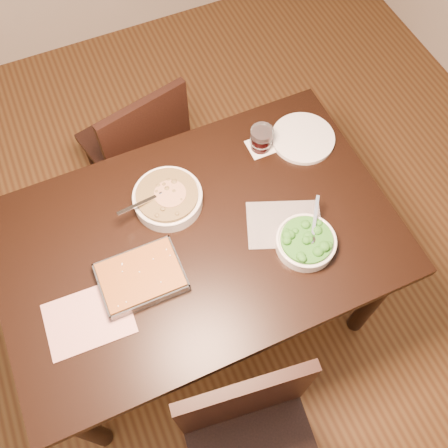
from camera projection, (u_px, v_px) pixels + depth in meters
name	position (u px, v px, depth m)	size (l,w,h in m)	color
ground	(204.00, 306.00, 2.42)	(4.00, 4.00, 0.00)	#472914
room	(172.00, 0.00, 0.91)	(4.04, 4.04, 2.72)	beige
table	(198.00, 248.00, 1.84)	(1.40, 0.90, 0.75)	black
magazine_a	(89.00, 319.00, 1.62)	(0.28, 0.20, 0.01)	#A22E2E
magazine_b	(284.00, 224.00, 1.78)	(0.27, 0.19, 0.00)	#25252C
coaster	(261.00, 147.00, 1.94)	(0.10, 0.10, 0.00)	white
stew_bowl	(168.00, 198.00, 1.79)	(0.28, 0.25, 0.10)	white
broccoli_bowl	(306.00, 242.00, 1.72)	(0.21, 0.22, 0.08)	white
baking_dish	(141.00, 277.00, 1.66)	(0.28, 0.21, 0.05)	silver
wine_tumbler	(261.00, 138.00, 1.90)	(0.09, 0.09, 0.10)	black
dinner_plate	(303.00, 138.00, 1.95)	(0.25, 0.25, 0.02)	silver
chair_near	(252.00, 443.00, 1.66)	(0.48, 0.48, 0.91)	black
chair_far	(140.00, 146.00, 2.28)	(0.49, 0.49, 0.86)	black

